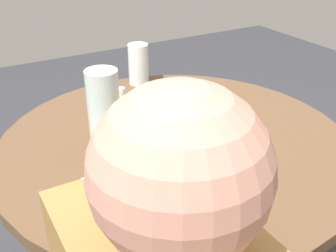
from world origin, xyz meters
TOP-DOWN VIEW (x-y plane):
  - dining_table at (0.00, 0.00)m, footprint 0.92×0.92m
  - pizza_plate at (-0.07, -0.00)m, footprint 0.29×0.29m
  - breakfast_pizza at (-0.07, -0.00)m, footprint 0.24×0.24m
  - bread_plate at (0.16, -0.26)m, footprint 0.19×0.19m
  - napkin at (0.18, 0.01)m, footprint 0.22×0.22m
  - fork at (0.20, -0.01)m, footprint 0.14×0.13m
  - knife at (0.17, 0.02)m, footprint 0.14×0.13m
  - water_glass at (-0.39, 0.08)m, footprint 0.07×0.07m
  - water_bottle at (0.02, -0.20)m, footprint 0.07×0.07m
  - salt_shaker at (-0.28, -0.03)m, footprint 0.03×0.03m
  - pepper_shaker at (0.30, -0.20)m, footprint 0.03×0.03m

SIDE VIEW (x-z plane):
  - dining_table at x=0.00m, z-range 0.19..0.94m
  - napkin at x=0.18m, z-range 0.74..0.75m
  - bread_plate at x=0.16m, z-range 0.74..0.75m
  - pizza_plate at x=-0.07m, z-range 0.74..0.76m
  - fork at x=0.20m, z-range 0.75..0.75m
  - knife at x=0.17m, z-range 0.75..0.75m
  - salt_shaker at x=-0.28m, z-range 0.74..0.79m
  - breakfast_pizza at x=-0.07m, z-range 0.74..0.79m
  - pepper_shaker at x=0.30m, z-range 0.74..0.79m
  - water_glass at x=-0.39m, z-range 0.74..0.88m
  - water_bottle at x=0.02m, z-range 0.74..0.97m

